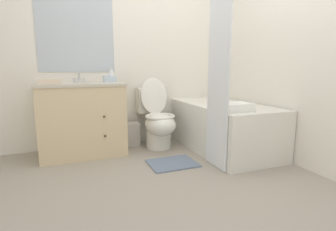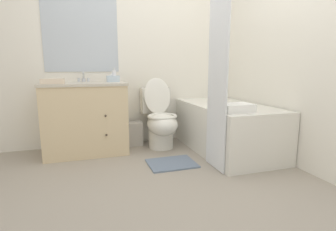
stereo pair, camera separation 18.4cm
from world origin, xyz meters
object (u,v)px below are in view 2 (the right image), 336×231
at_px(bath_towel_folded, 236,108).
at_px(vanity_cabinet, 86,117).
at_px(bathtub, 226,127).
at_px(bath_mat, 172,163).
at_px(soap_dispenser, 114,76).
at_px(hand_towel_folded, 53,81).
at_px(tissue_box, 113,79).
at_px(wastebasket, 133,133).
at_px(sink_faucet, 84,79).
at_px(toilet, 160,120).

bearing_deg(bath_towel_folded, vanity_cabinet, 146.66).
height_order(bathtub, bath_mat, bathtub).
xyz_separation_m(vanity_cabinet, soap_dispenser, (0.35, 0.05, 0.48)).
distance_m(hand_towel_folded, bath_towel_folded, 1.93).
height_order(vanity_cabinet, tissue_box, tissue_box).
distance_m(wastebasket, hand_towel_folded, 1.18).
relative_size(wastebasket, bath_mat, 0.61).
xyz_separation_m(tissue_box, bath_mat, (0.50, -0.77, -0.86)).
relative_size(vanity_cabinet, tissue_box, 6.40).
xyz_separation_m(sink_faucet, bath_mat, (0.84, -0.90, -0.86)).
bearing_deg(bath_towel_folded, toilet, 121.51).
relative_size(vanity_cabinet, bathtub, 0.65).
distance_m(tissue_box, bath_mat, 1.26).
distance_m(toilet, soap_dispenser, 0.79).
xyz_separation_m(bathtub, bath_mat, (-0.79, -0.26, -0.28)).
relative_size(bathtub, soap_dispenser, 8.66).
distance_m(toilet, bath_towel_folded, 1.06).
bearing_deg(vanity_cabinet, bath_mat, -39.86).
height_order(wastebasket, tissue_box, tissue_box).
bearing_deg(tissue_box, sink_faucet, 158.65).
bearing_deg(toilet, bath_towel_folded, -58.49).
relative_size(soap_dispenser, hand_towel_folded, 0.72).
bearing_deg(toilet, tissue_box, 166.36).
xyz_separation_m(vanity_cabinet, bath_mat, (0.84, -0.70, -0.42)).
xyz_separation_m(toilet, bath_mat, (-0.06, -0.63, -0.34)).
distance_m(soap_dispenser, bath_towel_folded, 1.49).
relative_size(sink_faucet, toilet, 0.16).
bearing_deg(wastebasket, hand_towel_folded, -162.49).
distance_m(bathtub, bath_mat, 0.87).
distance_m(sink_faucet, hand_towel_folded, 0.47).
height_order(toilet, hand_towel_folded, hand_towel_folded).
relative_size(hand_towel_folded, bath_mat, 0.47).
height_order(sink_faucet, toilet, sink_faucet).
distance_m(toilet, tissue_box, 0.78).
bearing_deg(toilet, bathtub, -27.29).
distance_m(bathtub, bath_towel_folded, 0.62).
height_order(bathtub, tissue_box, tissue_box).
distance_m(bath_towel_folded, bath_mat, 0.88).
relative_size(hand_towel_folded, bath_towel_folded, 0.74).
xyz_separation_m(vanity_cabinet, sink_faucet, (-0.00, 0.20, 0.44)).
relative_size(tissue_box, bath_towel_folded, 0.47).
bearing_deg(vanity_cabinet, sink_faucet, 90.00).
bearing_deg(tissue_box, toilet, -13.64).
bearing_deg(wastebasket, sink_faucet, 173.24).
height_order(tissue_box, bath_mat, tissue_box).
bearing_deg(soap_dispenser, wastebasket, 19.27).
bearing_deg(vanity_cabinet, wastebasket, 12.65).
relative_size(tissue_box, bath_mat, 0.30).
relative_size(soap_dispenser, bath_towel_folded, 0.54).
distance_m(vanity_cabinet, wastebasket, 0.66).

